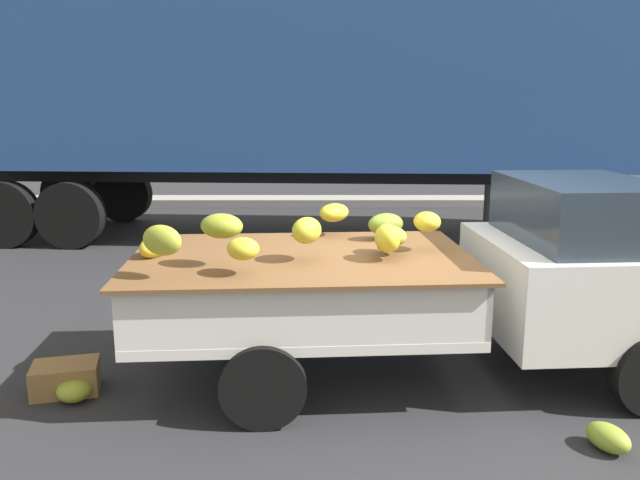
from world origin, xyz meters
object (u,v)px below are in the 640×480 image
Objects in this scene: semi_trailer at (293,89)px; produce_crate at (64,378)px; pickup_truck at (530,274)px; fallen_banana_bunch_near_tailgate at (72,390)px; fallen_banana_bunch_by_wheel at (606,437)px.

semi_trailer reaches higher than produce_crate.
pickup_truck is 6.47m from semi_trailer.
fallen_banana_bunch_near_tailgate is at bearing -51.29° from produce_crate.
pickup_truck reaches higher than fallen_banana_bunch_near_tailgate.
pickup_truck is at bearing 8.84° from fallen_banana_bunch_near_tailgate.
fallen_banana_bunch_near_tailgate is 4.01m from fallen_banana_bunch_by_wheel.
produce_crate is at bearing 167.55° from fallen_banana_bunch_by_wheel.
pickup_truck is 15.34× the size of fallen_banana_bunch_by_wheel.
fallen_banana_bunch_near_tailgate is 0.20m from produce_crate.
semi_trailer is 40.14× the size of fallen_banana_bunch_near_tailgate.
semi_trailer is 7.04m from fallen_banana_bunch_near_tailgate.
pickup_truck is at bearing -65.64° from semi_trailer.
produce_crate is (-4.07, 0.90, 0.03)m from fallen_banana_bunch_by_wheel.
semi_trailer is at bearing 107.38° from pickup_truck.
fallen_banana_bunch_by_wheel is at bearing -68.25° from semi_trailer.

